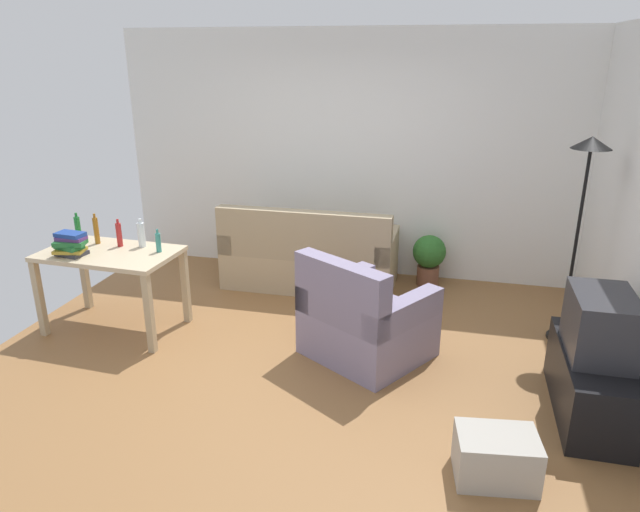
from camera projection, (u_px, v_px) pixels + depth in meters
The scene contains 16 objects.
ground_plane at pixel (295, 358), 4.87m from camera, with size 5.20×4.40×0.02m, color olive.
wall_rear at pixel (347, 155), 6.42m from camera, with size 5.20×0.10×2.70m, color white.
couch at pixel (309, 259), 6.28m from camera, with size 1.84×0.84×0.92m.
tv_stand at pixel (590, 383), 4.05m from camera, with size 0.44×1.10×0.48m.
tv at pixel (601, 325), 3.90m from camera, with size 0.41×0.60×0.44m.
torchiere_lamp at pixel (585, 185), 4.71m from camera, with size 0.32×0.32×1.81m.
desk at pixel (110, 263), 5.17m from camera, with size 1.23×0.76×0.76m.
potted_plant at pixel (429, 257), 6.28m from camera, with size 0.36×0.36×0.57m.
armchair at pixel (364, 322), 4.79m from camera, with size 1.21×1.19×0.92m.
storage_box at pixel (496, 457), 3.45m from camera, with size 0.48×0.34×0.30m, color #A8A399.
bottle_green at pixel (78, 228), 5.39m from camera, with size 0.05×0.05×0.27m.
bottle_amber at pixel (96, 230), 5.30m from camera, with size 0.05×0.05×0.29m.
bottle_red at pixel (119, 234), 5.23m from camera, with size 0.05×0.05×0.26m.
bottle_clear at pixel (141, 234), 5.22m from camera, with size 0.07×0.07×0.27m.
bottle_tall at pixel (158, 242), 5.09m from camera, with size 0.05×0.05×0.21m.
book_stack at pixel (70, 245), 5.00m from camera, with size 0.30×0.23×0.21m.
Camera 1 is at (1.22, -4.12, 2.45)m, focal length 32.20 mm.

